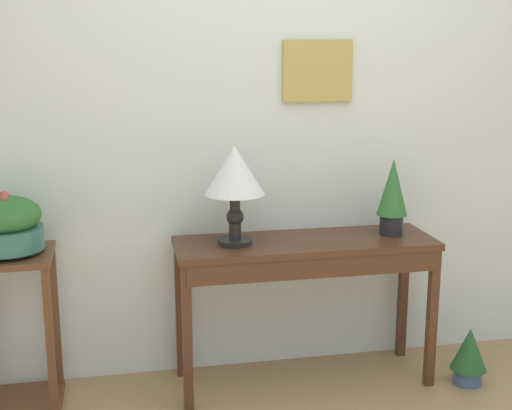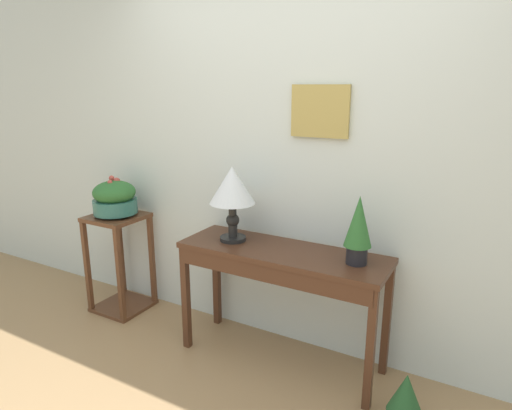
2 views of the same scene
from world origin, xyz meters
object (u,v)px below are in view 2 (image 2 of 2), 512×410
Objects in this scene: table_lamp at (232,189)px; pedestal_stand_left at (120,263)px; console_table at (280,267)px; potted_plant_floor at (405,398)px; potted_plant_on_console at (358,227)px; planter_bowl_wide at (115,198)px.

table_lamp is 0.62× the size of pedestal_stand_left.
pedestal_stand_left is at bearing 178.71° from console_table.
console_table is 4.25× the size of potted_plant_floor.
console_table is 3.31× the size of potted_plant_on_console.
console_table is 0.58m from table_lamp.
table_lamp is 1.09m from planter_bowl_wide.
potted_plant_floor is at bearing -5.56° from planter_bowl_wide.
potted_plant_on_console is 1.29× the size of potted_plant_floor.
console_table is 3.97× the size of planter_bowl_wide.
pedestal_stand_left is at bearing -179.90° from potted_plant_on_console.
console_table is 1.46m from pedestal_stand_left.
console_table is 0.56m from potted_plant_on_console.
potted_plant_floor is at bearing -10.11° from table_lamp.
table_lamp is (-0.36, 0.02, 0.45)m from console_table.
planter_bowl_wide is (-1.89, -0.00, -0.06)m from potted_plant_on_console.
potted_plant_floor is (1.19, -0.21, -0.95)m from table_lamp.
potted_plant_on_console is 1.90m from planter_bowl_wide.
table_lamp is 0.83m from potted_plant_on_console.
planter_bowl_wide is 2.40m from potted_plant_floor.
potted_plant_on_console is (0.46, 0.04, 0.32)m from console_table.
potted_plant_on_console is at bearing 4.40° from console_table.
console_table reaches higher than potted_plant_floor.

